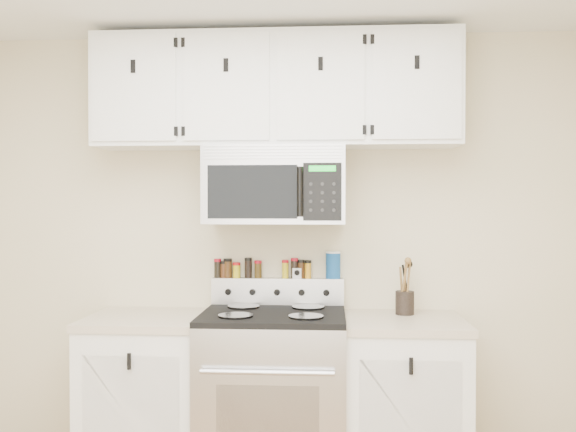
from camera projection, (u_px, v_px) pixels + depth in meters
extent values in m
cube|color=beige|center=(278.00, 252.00, 3.72)|extent=(3.50, 0.01, 2.50)
cube|color=#B7B7BA|center=(273.00, 404.00, 3.42)|extent=(0.76, 0.65, 0.92)
cube|color=black|center=(268.00, 426.00, 3.10)|extent=(0.50, 0.02, 0.40)
cube|color=black|center=(273.00, 315.00, 3.41)|extent=(0.76, 0.65, 0.03)
cube|color=#B7B7BA|center=(278.00, 291.00, 3.69)|extent=(0.76, 0.08, 0.15)
cylinder|color=black|center=(236.00, 316.00, 3.27)|extent=(0.18, 0.18, 0.01)
cylinder|color=black|center=(306.00, 317.00, 3.25)|extent=(0.18, 0.18, 0.01)
cylinder|color=black|center=(244.00, 307.00, 3.57)|extent=(0.18, 0.18, 0.01)
cylinder|color=black|center=(308.00, 307.00, 3.55)|extent=(0.18, 0.18, 0.01)
cube|color=white|center=(148.00, 403.00, 3.49)|extent=(0.62, 0.60, 0.88)
cube|color=#BDAE90|center=(147.00, 319.00, 3.48)|extent=(0.64, 0.62, 0.04)
cube|color=white|center=(403.00, 409.00, 3.40)|extent=(0.62, 0.60, 0.88)
cube|color=#BDAE90|center=(404.00, 322.00, 3.39)|extent=(0.64, 0.62, 0.04)
cube|color=#9E9EA3|center=(275.00, 185.00, 3.53)|extent=(0.76, 0.38, 0.42)
cube|color=#B7B7BA|center=(272.00, 151.00, 3.33)|extent=(0.73, 0.01, 0.08)
cube|color=black|center=(252.00, 192.00, 3.34)|extent=(0.47, 0.01, 0.28)
cube|color=black|center=(322.00, 192.00, 3.32)|extent=(0.20, 0.01, 0.30)
cylinder|color=black|center=(300.00, 192.00, 3.29)|extent=(0.03, 0.03, 0.26)
cube|color=white|center=(276.00, 92.00, 3.55)|extent=(2.00, 0.33, 0.62)
cube|color=white|center=(134.00, 88.00, 3.43)|extent=(0.46, 0.01, 0.57)
cube|color=black|center=(133.00, 66.00, 3.42)|extent=(0.02, 0.01, 0.07)
cube|color=white|center=(226.00, 86.00, 3.39)|extent=(0.46, 0.01, 0.57)
cube|color=black|center=(226.00, 65.00, 3.38)|extent=(0.03, 0.01, 0.07)
cube|color=white|center=(321.00, 85.00, 3.36)|extent=(0.46, 0.01, 0.57)
cube|color=black|center=(321.00, 64.00, 3.35)|extent=(0.03, 0.01, 0.07)
cube|color=white|center=(417.00, 84.00, 3.33)|extent=(0.46, 0.01, 0.57)
cube|color=black|center=(417.00, 62.00, 3.32)|extent=(0.02, 0.01, 0.07)
cylinder|color=black|center=(405.00, 303.00, 3.52)|extent=(0.10, 0.10, 0.13)
cylinder|color=brown|center=(405.00, 285.00, 3.51)|extent=(0.01, 0.01, 0.24)
cylinder|color=brown|center=(408.00, 284.00, 3.50)|extent=(0.01, 0.01, 0.26)
cylinder|color=brown|center=(401.00, 286.00, 3.52)|extent=(0.01, 0.01, 0.22)
cylinder|color=black|center=(406.00, 285.00, 3.53)|extent=(0.01, 0.01, 0.23)
cylinder|color=brown|center=(404.00, 285.00, 3.50)|extent=(0.01, 0.01, 0.25)
cube|color=silver|center=(297.00, 273.00, 3.68)|extent=(0.05, 0.04, 0.06)
cylinder|color=#154D92|center=(333.00, 266.00, 3.67)|extent=(0.08, 0.08, 0.15)
cylinder|color=white|center=(333.00, 252.00, 3.67)|extent=(0.09, 0.09, 0.01)
cylinder|color=black|center=(218.00, 270.00, 3.71)|extent=(0.04, 0.04, 0.09)
cylinder|color=maroon|center=(218.00, 260.00, 3.71)|extent=(0.04, 0.04, 0.02)
cylinder|color=#432310|center=(224.00, 271.00, 3.71)|extent=(0.04, 0.04, 0.08)
cylinder|color=black|center=(224.00, 262.00, 3.71)|extent=(0.04, 0.04, 0.02)
cylinder|color=#40260F|center=(228.00, 270.00, 3.71)|extent=(0.05, 0.05, 0.09)
cylinder|color=black|center=(228.00, 260.00, 3.71)|extent=(0.05, 0.05, 0.02)
cylinder|color=gold|center=(237.00, 271.00, 3.71)|extent=(0.04, 0.04, 0.07)
cylinder|color=#B50D12|center=(237.00, 264.00, 3.71)|extent=(0.04, 0.04, 0.02)
cylinder|color=black|center=(248.00, 269.00, 3.70)|extent=(0.04, 0.04, 0.10)
cylinder|color=black|center=(248.00, 259.00, 3.70)|extent=(0.04, 0.04, 0.02)
cylinder|color=#3E2D0F|center=(258.00, 271.00, 3.70)|extent=(0.04, 0.04, 0.08)
cylinder|color=maroon|center=(258.00, 262.00, 3.70)|extent=(0.04, 0.04, 0.02)
cylinder|color=gold|center=(285.00, 270.00, 3.69)|extent=(0.04, 0.04, 0.09)
cylinder|color=#A40C16|center=(285.00, 261.00, 3.69)|extent=(0.04, 0.04, 0.02)
cylinder|color=black|center=(294.00, 270.00, 3.68)|extent=(0.04, 0.04, 0.10)
cylinder|color=#A00C1D|center=(294.00, 259.00, 3.68)|extent=(0.04, 0.04, 0.02)
cylinder|color=#38200D|center=(301.00, 270.00, 3.68)|extent=(0.04, 0.04, 0.09)
cylinder|color=black|center=(301.00, 261.00, 3.68)|extent=(0.04, 0.04, 0.02)
cylinder|color=orange|center=(308.00, 271.00, 3.68)|extent=(0.04, 0.04, 0.09)
cylinder|color=black|center=(308.00, 262.00, 3.68)|extent=(0.04, 0.04, 0.02)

